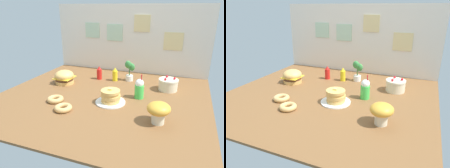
{
  "view_description": "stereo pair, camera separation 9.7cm",
  "coord_description": "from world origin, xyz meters",
  "views": [
    {
      "loc": [
        0.8,
        -1.86,
        0.88
      ],
      "look_at": [
        0.1,
        0.03,
        0.13
      ],
      "focal_mm": 33.74,
      "sensor_mm": 36.0,
      "label": 1
    },
    {
      "loc": [
        0.89,
        -1.82,
        0.88
      ],
      "look_at": [
        0.1,
        0.03,
        0.13
      ],
      "focal_mm": 33.74,
      "sensor_mm": 36.0,
      "label": 2
    }
  ],
  "objects": [
    {
      "name": "ground_plane",
      "position": [
        0.0,
        0.0,
        -0.01
      ],
      "size": [
        2.13,
        1.92,
        0.02
      ],
      "primitive_type": "cube",
      "color": "brown"
    },
    {
      "name": "back_wall",
      "position": [
        0.0,
        0.96,
        0.46
      ],
      "size": [
        2.13,
        0.04,
        0.91
      ],
      "color": "silver",
      "rests_on": "ground_plane"
    },
    {
      "name": "burger",
      "position": [
        -0.58,
        0.2,
        0.08
      ],
      "size": [
        0.23,
        0.23,
        0.16
      ],
      "color": "#DBA859",
      "rests_on": "ground_plane"
    },
    {
      "name": "pancake_stack",
      "position": [
        0.14,
        -0.12,
        0.06
      ],
      "size": [
        0.29,
        0.29,
        0.15
      ],
      "color": "white",
      "rests_on": "ground_plane"
    },
    {
      "name": "layer_cake",
      "position": [
        0.62,
        0.41,
        0.07
      ],
      "size": [
        0.21,
        0.21,
        0.16
      ],
      "color": "beige",
      "rests_on": "ground_plane"
    },
    {
      "name": "ketchup_bottle",
      "position": [
        -0.25,
        0.49,
        0.08
      ],
      "size": [
        0.06,
        0.06,
        0.17
      ],
      "color": "red",
      "rests_on": "ground_plane"
    },
    {
      "name": "mustard_bottle",
      "position": [
        -0.04,
        0.5,
        0.08
      ],
      "size": [
        0.06,
        0.06,
        0.17
      ],
      "color": "yellow",
      "rests_on": "ground_plane"
    },
    {
      "name": "cream_soda_cup",
      "position": [
        0.37,
        0.08,
        0.1
      ],
      "size": [
        0.09,
        0.09,
        0.26
      ],
      "color": "green",
      "rests_on": "ground_plane"
    },
    {
      "name": "donut_pink_glaze",
      "position": [
        -0.38,
        -0.28,
        0.03
      ],
      "size": [
        0.16,
        0.16,
        0.05
      ],
      "color": "tan",
      "rests_on": "ground_plane"
    },
    {
      "name": "donut_chocolate",
      "position": [
        -0.2,
        -0.42,
        0.03
      ],
      "size": [
        0.16,
        0.16,
        0.05
      ],
      "color": "tan",
      "rests_on": "ground_plane"
    },
    {
      "name": "potted_plant",
      "position": [
        0.13,
        0.57,
        0.14
      ],
      "size": [
        0.13,
        0.1,
        0.26
      ],
      "color": "white",
      "rests_on": "ground_plane"
    },
    {
      "name": "mushroom_stool",
      "position": [
        0.63,
        -0.35,
        0.11
      ],
      "size": [
        0.19,
        0.19,
        0.18
      ],
      "color": "beige",
      "rests_on": "ground_plane"
    }
  ]
}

